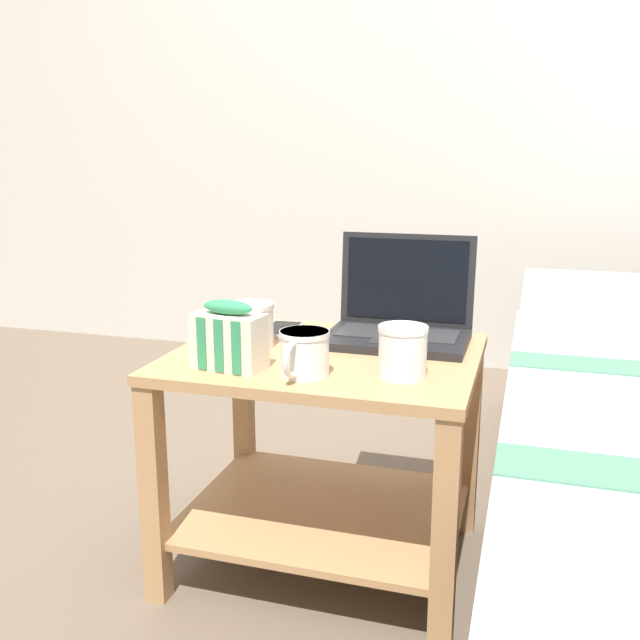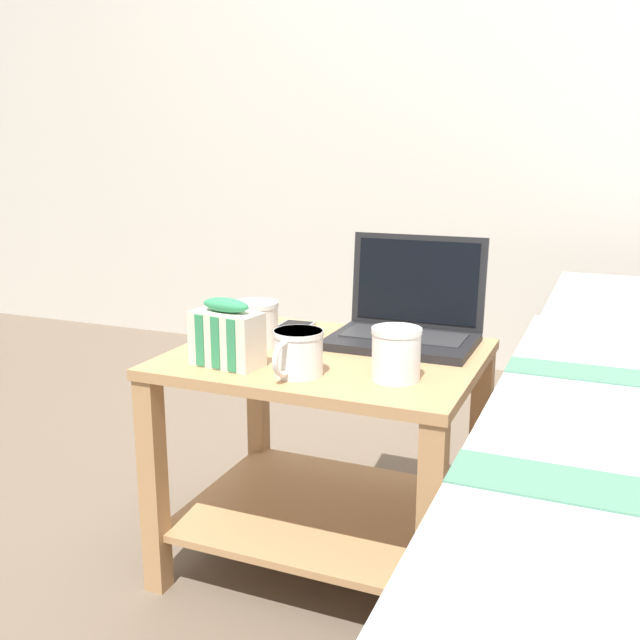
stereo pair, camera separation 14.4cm
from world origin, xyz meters
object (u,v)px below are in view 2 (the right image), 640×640
object	(u,v)px
laptop	(407,321)
snack_bag	(227,335)
mug_front_right	(256,321)
mug_front_left	(298,350)
mug_mid_center	(396,351)
cell_phone	(292,329)

from	to	relation	value
laptop	snack_bag	xyz separation A→B (m)	(-0.28, -0.31, 0.01)
snack_bag	mug_front_right	bearing A→B (deg)	96.52
laptop	mug_front_left	distance (m)	0.34
mug_mid_center	mug_front_right	bearing A→B (deg)	162.03
snack_bag	cell_phone	world-z (taller)	snack_bag
mug_mid_center	cell_phone	bearing A→B (deg)	142.29
cell_phone	snack_bag	bearing A→B (deg)	-89.99
cell_phone	laptop	bearing A→B (deg)	2.15
laptop	mug_front_left	world-z (taller)	laptop
mug_front_left	snack_bag	world-z (taller)	snack_bag
snack_bag	mug_mid_center	bearing A→B (deg)	7.67
mug_front_right	mug_mid_center	xyz separation A→B (m)	(0.35, -0.11, 0.00)
mug_front_left	mug_mid_center	bearing A→B (deg)	15.46
mug_front_left	cell_phone	bearing A→B (deg)	116.88
snack_bag	cell_phone	bearing A→B (deg)	90.01
laptop	mug_front_right	world-z (taller)	laptop
snack_bag	laptop	bearing A→B (deg)	48.32
mug_mid_center	snack_bag	xyz separation A→B (m)	(-0.33, -0.04, 0.01)
mug_front_right	cell_phone	distance (m)	0.15
mug_front_right	snack_bag	size ratio (longest dim) A/B	0.94
laptop	mug_mid_center	bearing A→B (deg)	-78.51
mug_front_right	mug_mid_center	world-z (taller)	mug_mid_center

